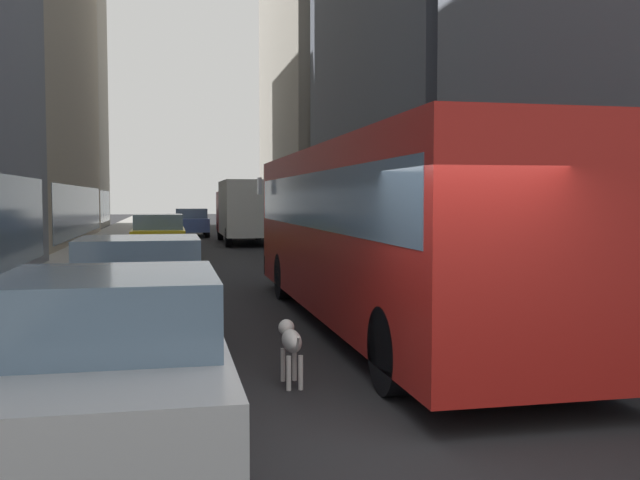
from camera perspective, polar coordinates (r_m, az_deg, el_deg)
ground_plane at (r=41.21m, az=-8.72°, el=0.29°), size 120.00×120.00×0.00m
sidewalk_left at (r=41.28m, az=-16.65°, el=0.30°), size 2.40×110.00×0.15m
sidewalk_right at (r=41.92m, az=-0.92°, el=0.48°), size 2.40×110.00×0.15m
building_left_far at (r=55.84m, az=-22.29°, el=13.69°), size 9.07×14.77×24.87m
building_right_mid at (r=37.72m, az=10.96°, el=16.35°), size 10.95×20.81×21.41m
transit_bus at (r=12.10m, az=4.96°, el=1.38°), size 2.78×11.53×3.05m
car_blue_hatchback at (r=41.39m, az=-10.41°, el=1.43°), size 1.91×4.35×1.62m
car_silver_sedan at (r=6.00m, az=-16.46°, el=-10.03°), size 1.77×4.15×1.62m
car_red_coupe at (r=46.20m, az=-5.60°, el=1.66°), size 1.76×4.01×1.62m
car_black_suv at (r=11.04m, az=-14.39°, el=-3.88°), size 1.90×4.12×1.62m
car_grey_wagon at (r=23.50m, az=0.64°, el=0.04°), size 1.92×4.76×1.62m
car_yellow_taxi at (r=26.78m, az=-12.98°, el=0.35°), size 1.90×4.01×1.62m
box_truck at (r=34.63m, az=-6.14°, el=2.49°), size 2.30×7.50×3.05m
dalmatian_dog at (r=8.39m, az=-2.40°, el=-8.22°), size 0.22×0.96×0.72m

